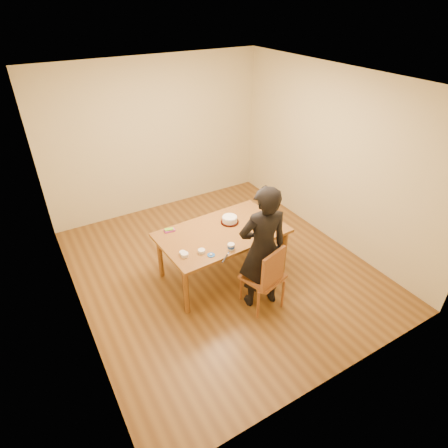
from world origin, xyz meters
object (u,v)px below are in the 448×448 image
dining_chair (263,277)px  dining_table (222,233)px  cake (230,219)px  person (262,249)px  cake_plate (230,222)px

dining_chair → dining_table: bearing=84.6°
cake → person: (-0.06, -0.88, 0.06)m
cake_plate → cake: bearing=-90.0°
person → cake_plate: bearing=-81.5°
dining_table → cake_plate: cake_plate is taller
dining_chair → cake: 0.99m
dining_table → dining_chair: 0.84m
cake_plate → dining_chair: bearing=-93.6°
dining_chair → cake_plate: 0.97m
cake_plate → dining_table: bearing=-145.2°
dining_chair → cake_plate: bearing=70.0°
dining_table → cake: size_ratio=8.08×
cake → dining_table: bearing=-145.2°
dining_chair → person: bearing=73.6°
cake_plate → person: (-0.06, -0.88, 0.10)m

